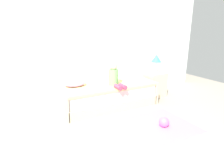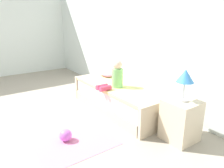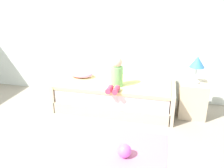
{
  "view_description": "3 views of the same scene",
  "coord_description": "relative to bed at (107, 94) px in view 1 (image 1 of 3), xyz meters",
  "views": [
    {
      "loc": [
        -1.21,
        -1.64,
        1.66
      ],
      "look_at": [
        0.54,
        1.75,
        0.55
      ],
      "focal_mm": 30.72,
      "sensor_mm": 36.0,
      "label": 1
    },
    {
      "loc": [
        3.51,
        -0.35,
        1.67
      ],
      "look_at": [
        0.54,
        1.75,
        0.55
      ],
      "focal_mm": 33.19,
      "sensor_mm": 36.0,
      "label": 2
    },
    {
      "loc": [
        1.41,
        -1.8,
        1.94
      ],
      "look_at": [
        0.54,
        1.75,
        0.55
      ],
      "focal_mm": 36.97,
      "sensor_mm": 36.0,
      "label": 3
    }
  ],
  "objects": [
    {
      "name": "child_figure",
      "position": [
        0.07,
        -0.23,
        0.46
      ],
      "size": [
        0.2,
        0.51,
        0.5
      ],
      "color": "#7FC672",
      "rests_on": "bed"
    },
    {
      "name": "nightstand",
      "position": [
        1.35,
        -0.0,
        0.05
      ],
      "size": [
        0.44,
        0.44,
        0.6
      ],
      "primitive_type": "cube",
      "color": "beige",
      "rests_on": "ground"
    },
    {
      "name": "toy_ball",
      "position": [
        0.44,
        -1.38,
        -0.16
      ],
      "size": [
        0.18,
        0.18,
        0.18
      ],
      "primitive_type": "sphere",
      "color": "#CC66D8",
      "rests_on": "ground"
    },
    {
      "name": "area_rug",
      "position": [
        0.18,
        -1.3,
        -0.24
      ],
      "size": [
        1.6,
        1.1,
        0.01
      ],
      "primitive_type": "cube",
      "color": "pink",
      "rests_on": "ground"
    },
    {
      "name": "ground_plane",
      "position": [
        -0.54,
        -2.0,
        -0.25
      ],
      "size": [
        9.2,
        9.2,
        0.0
      ],
      "primitive_type": "plane",
      "color": "#9E9384"
    },
    {
      "name": "table_lamp",
      "position": [
        1.35,
        -0.0,
        0.69
      ],
      "size": [
        0.24,
        0.24,
        0.45
      ],
      "color": "silver",
      "rests_on": "nightstand"
    },
    {
      "name": "bed",
      "position": [
        0.0,
        0.0,
        0.0
      ],
      "size": [
        2.11,
        1.0,
        0.5
      ],
      "color": "beige",
      "rests_on": "ground"
    },
    {
      "name": "wall_rear",
      "position": [
        -0.54,
        0.6,
        1.2
      ],
      "size": [
        7.2,
        0.1,
        2.9
      ],
      "primitive_type": "cube",
      "color": "silver",
      "rests_on": "ground"
    },
    {
      "name": "pillow",
      "position": [
        -0.68,
        0.1,
        0.32
      ],
      "size": [
        0.44,
        0.3,
        0.13
      ],
      "primitive_type": "ellipsoid",
      "color": "#EA8CC6",
      "rests_on": "bed"
    }
  ]
}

